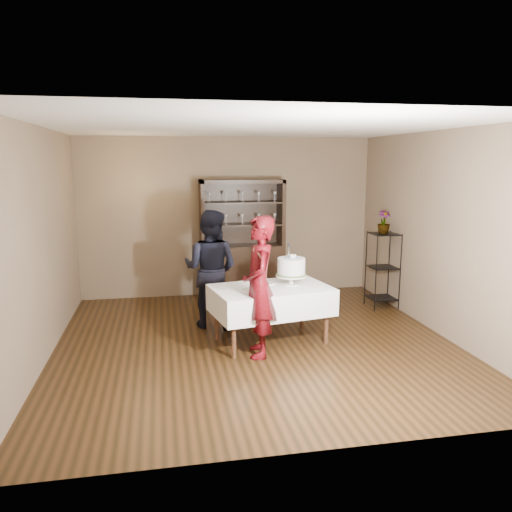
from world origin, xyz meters
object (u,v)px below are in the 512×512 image
(china_hutch, at_px, (242,258))
(plant_etagere, at_px, (383,267))
(cake_table, at_px, (271,300))
(man, at_px, (211,269))
(woman, at_px, (259,287))
(potted_plant, at_px, (384,222))
(cake, at_px, (291,268))

(china_hutch, distance_m, plant_etagere, 2.33)
(cake_table, height_order, man, man)
(cake_table, distance_m, man, 1.08)
(plant_etagere, height_order, woman, woman)
(china_hutch, relative_size, woman, 1.19)
(china_hutch, height_order, plant_etagere, china_hutch)
(cake_table, bearing_deg, potted_plant, 30.45)
(woman, bearing_deg, potted_plant, 129.99)
(cake, bearing_deg, plant_etagere, 32.22)
(woman, distance_m, cake, 0.70)
(china_hutch, bearing_deg, woman, -94.90)
(china_hutch, height_order, man, china_hutch)
(woman, bearing_deg, plant_etagere, 129.71)
(woman, distance_m, man, 1.27)
(man, relative_size, cake, 3.00)
(china_hutch, xyz_separation_m, woman, (-0.23, -2.65, 0.18))
(plant_etagere, distance_m, cake, 2.14)
(woman, xyz_separation_m, man, (-0.45, 1.19, -0.02))
(plant_etagere, height_order, cake_table, plant_etagere)
(cake_table, distance_m, woman, 0.54)
(plant_etagere, distance_m, potted_plant, 0.71)
(man, bearing_deg, potted_plant, -144.53)
(plant_etagere, xyz_separation_m, cake, (-1.79, -1.13, 0.30))
(china_hutch, xyz_separation_m, potted_plant, (2.06, -1.05, 0.70))
(plant_etagere, bearing_deg, potted_plant, 159.12)
(woman, height_order, cake, woman)
(potted_plant, bearing_deg, cake, -147.42)
(man, bearing_deg, china_hutch, -88.17)
(china_hutch, bearing_deg, cake_table, -89.96)
(plant_etagere, relative_size, cake_table, 0.75)
(china_hutch, height_order, cake_table, china_hutch)
(man, xyz_separation_m, potted_plant, (2.75, 0.42, 0.54))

